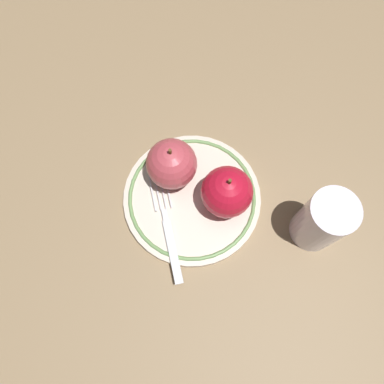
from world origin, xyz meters
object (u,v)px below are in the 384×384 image
Objects in this scene: plate at (192,198)px; drinking_glass at (322,221)px; fork at (168,229)px; apple_second_whole at (227,192)px; apple_red_whole at (172,164)px.

plate is 0.19m from drinking_glass.
drinking_glass is at bearing -102.13° from fork.
fork is (0.06, 0.02, 0.01)m from plate.
apple_second_whole is at bearing -58.83° from drinking_glass.
plate is 0.07m from apple_second_whole.
drinking_glass is at bearing 124.17° from plate.
drinking_glass is (-0.10, 0.15, 0.05)m from plate.
drinking_glass reaches higher than fork.
apple_red_whole is 0.23m from drinking_glass.
fork is at bearing 14.88° from plate.
apple_red_whole is (-0.00, -0.05, 0.04)m from plate.
plate is 0.06m from fork.
fork is at bearing 45.85° from apple_red_whole.
fork is at bearing -39.99° from drinking_glass.
apple_second_whole is (-0.03, 0.04, 0.04)m from plate.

